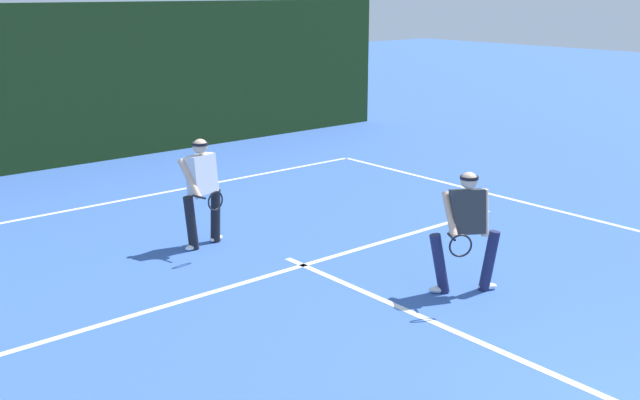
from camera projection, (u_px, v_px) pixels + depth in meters
court_line_baseline_far at (145, 196)px, 14.29m from camera, size 10.43×0.10×0.01m
court_line_service at (303, 265)px, 10.70m from camera, size 8.50×0.10×0.01m
court_line_centre at (456, 332)px, 8.62m from camera, size 0.10×6.40×0.01m
player_near at (466, 227)px, 9.54m from camera, size 1.11×0.80×1.62m
player_far at (202, 188)px, 11.28m from camera, size 0.77×0.86×1.68m
tennis_ball at (448, 199)px, 14.00m from camera, size 0.07×0.07×0.07m
back_fence_windscreen at (66, 86)px, 16.35m from camera, size 18.24×0.12×3.56m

